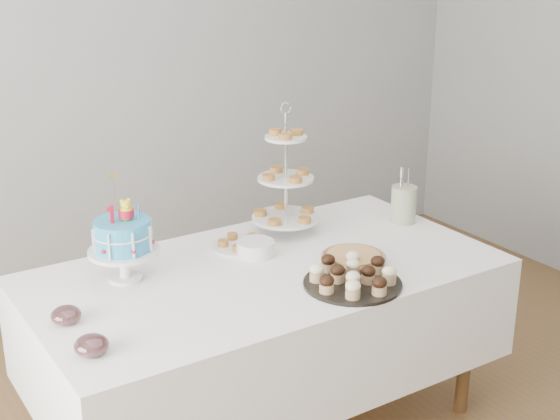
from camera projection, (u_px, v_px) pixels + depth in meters
walls at (309, 148)px, 2.76m from camera, size 5.04×4.04×2.70m
table at (266, 318)px, 3.27m from camera, size 1.92×1.02×0.77m
birthday_cake at (124, 253)px, 3.05m from camera, size 0.28×0.28×0.43m
cupcake_tray at (353, 275)px, 3.03m from camera, size 0.39×0.39×0.09m
pie at (353, 258)px, 3.23m from camera, size 0.27×0.27×0.04m
tiered_stand at (286, 179)px, 3.51m from camera, size 0.31×0.31×0.60m
plate_stack at (255, 248)px, 3.32m from camera, size 0.16×0.16×0.06m
pastry_plate at (240, 244)px, 3.41m from camera, size 0.26×0.26×0.04m
jam_bowl_a at (92, 346)px, 2.53m from camera, size 0.11×0.11×0.07m
jam_bowl_b at (66, 315)px, 2.74m from camera, size 0.11×0.11×0.06m
utensil_pitcher at (404, 203)px, 3.68m from camera, size 0.13×0.12×0.27m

